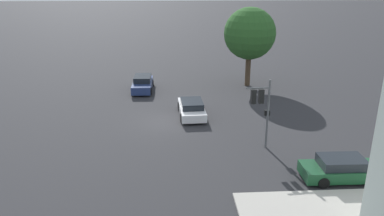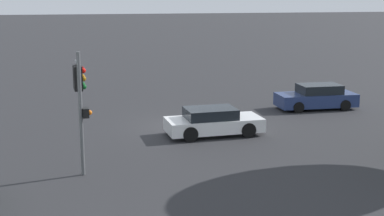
# 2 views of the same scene
# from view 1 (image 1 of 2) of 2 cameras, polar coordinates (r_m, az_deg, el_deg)

# --- Properties ---
(ground_plane) EXTENTS (300.00, 300.00, 0.00)m
(ground_plane) POSITION_cam_1_polar(r_m,az_deg,el_deg) (29.02, -4.22, -2.05)
(ground_plane) COLOR #28282B
(street_tree) EXTENTS (5.11, 5.11, 7.85)m
(street_tree) POSITION_cam_1_polar(r_m,az_deg,el_deg) (37.85, 8.79, 11.13)
(street_tree) COLOR #423323
(street_tree) RESTS_ON ground_plane
(traffic_signal) EXTENTS (0.63, 1.68, 4.58)m
(traffic_signal) POSITION_cam_1_polar(r_m,az_deg,el_deg) (23.93, 10.45, 0.86)
(traffic_signal) COLOR #515456
(traffic_signal) RESTS_ON ground_plane
(crossing_car_0) EXTENTS (4.60, 2.17, 1.30)m
(crossing_car_0) POSITION_cam_1_polar(r_m,az_deg,el_deg) (29.91, -0.06, -0.03)
(crossing_car_0) COLOR silver
(crossing_car_0) RESTS_ON ground_plane
(crossing_car_1) EXTENTS (4.61, 1.98, 1.43)m
(crossing_car_1) POSITION_cam_1_polar(r_m,az_deg,el_deg) (37.00, -7.52, 3.72)
(crossing_car_1) COLOR navy
(crossing_car_1) RESTS_ON ground_plane
(parked_car_0) EXTENTS (1.93, 4.66, 1.31)m
(parked_car_0) POSITION_cam_1_polar(r_m,az_deg,el_deg) (22.39, 22.06, -8.61)
(parked_car_0) COLOR #194728
(parked_car_0) RESTS_ON ground_plane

